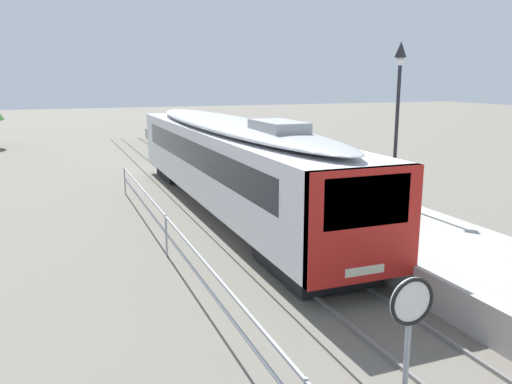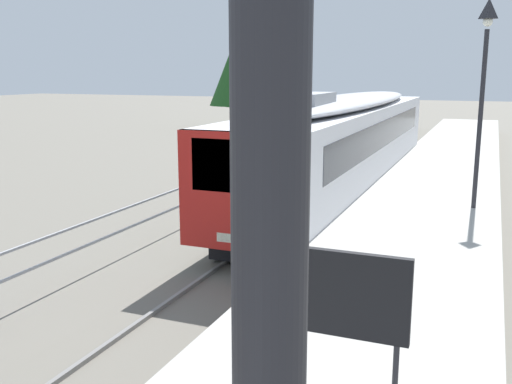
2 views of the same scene
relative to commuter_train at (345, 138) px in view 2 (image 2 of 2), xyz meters
The scene contains 10 objects.
ground_plane 4.85m from the commuter_train, 133.55° to the right, with size 160.00×160.00×0.00m, color #6B665B.
track_rails 3.80m from the commuter_train, 90.00° to the right, with size 3.20×60.00×0.14m.
commuter_train is the anchor object (origin of this frame).
station_platform 4.84m from the commuter_train, 44.15° to the right, with size 3.90×60.00×0.90m, color #A8A59E.
platform_lamp_mid_platform 6.61m from the commuter_train, 42.48° to the right, with size 0.34×0.34×5.35m.
platform_notice_board 15.28m from the commuter_train, 76.27° to the right, with size 1.20×0.08×1.80m.
tree_behind_carpark 27.17m from the commuter_train, 115.18° to the left, with size 4.33×4.33×5.65m.
tree_behind_station_far 28.16m from the commuter_train, 119.09° to the left, with size 4.88×4.88×6.68m.
tree_distant_left 27.25m from the commuter_train, 122.15° to the left, with size 4.31×4.31×7.20m.
tree_distant_centre 26.71m from the commuter_train, 115.90° to the left, with size 3.71×3.71×6.90m.
Camera 2 is at (4.82, 4.84, 4.46)m, focal length 40.85 mm.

